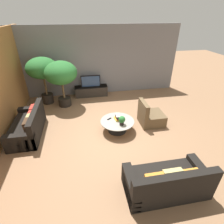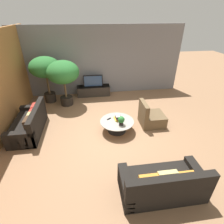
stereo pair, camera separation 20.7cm
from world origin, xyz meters
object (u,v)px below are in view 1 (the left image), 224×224
at_px(television, 91,81).
at_px(potted_palm_corner, 61,75).
at_px(coffee_table, 117,124).
at_px(couch_by_wall, 28,126).
at_px(potted_palm_tall, 42,70).
at_px(potted_plant_tabletop, 122,120).
at_px(media_console, 91,91).
at_px(armchair_wicker, 150,117).
at_px(couch_near_entry, 167,182).

relative_size(television, potted_palm_corner, 0.47).
distance_m(coffee_table, couch_by_wall, 2.83).
relative_size(potted_palm_tall, potted_plant_tabletop, 6.55).
relative_size(couch_by_wall, potted_palm_tall, 0.93).
xyz_separation_m(media_console, armchair_wicker, (1.83, -2.74, 0.04)).
relative_size(armchair_wicker, potted_palm_corner, 0.47).
height_order(coffee_table, couch_by_wall, couch_by_wall).
relative_size(media_console, couch_by_wall, 0.84).
bearing_deg(television, potted_palm_corner, -145.71).
distance_m(television, couch_near_entry, 5.50).
relative_size(potted_palm_corner, potted_plant_tabletop, 6.27).
height_order(coffee_table, potted_plant_tabletop, potted_plant_tabletop).
height_order(television, couch_near_entry, television).
xyz_separation_m(television, potted_palm_tall, (-1.89, -0.39, 0.73)).
height_order(potted_palm_tall, potted_plant_tabletop, potted_palm_tall).
height_order(television, coffee_table, television).
height_order(armchair_wicker, potted_palm_corner, potted_palm_corner).
distance_m(television, potted_palm_corner, 1.54).
height_order(television, potted_palm_corner, potted_palm_corner).
bearing_deg(couch_near_entry, potted_palm_tall, -58.06).
xyz_separation_m(media_console, potted_palm_tall, (-1.89, -0.39, 1.20)).
bearing_deg(media_console, potted_palm_tall, -168.23).
bearing_deg(potted_palm_corner, television, 34.29).
height_order(potted_palm_tall, potted_palm_corner, potted_palm_tall).
distance_m(armchair_wicker, potted_plant_tabletop, 1.24).
xyz_separation_m(television, couch_by_wall, (-2.19, -2.60, -0.41)).
height_order(television, potted_plant_tabletop, television).
bearing_deg(television, armchair_wicker, -56.18).
distance_m(potted_palm_tall, potted_palm_corner, 0.84).
bearing_deg(couch_near_entry, potted_plant_tabletop, -77.36).
relative_size(couch_by_wall, potted_palm_corner, 0.97).
bearing_deg(media_console, coffee_table, -78.17).
distance_m(couch_by_wall, armchair_wicker, 4.02).
xyz_separation_m(media_console, potted_plant_tabletop, (0.71, -3.19, 0.32)).
bearing_deg(couch_by_wall, armchair_wicker, 88.08).
relative_size(media_console, potted_palm_tall, 0.78).
height_order(media_console, couch_by_wall, couch_by_wall).
bearing_deg(coffee_table, media_console, 101.83).
bearing_deg(potted_plant_tabletop, couch_by_wall, 168.61).
distance_m(television, couch_by_wall, 3.42).
distance_m(television, coffee_table, 3.05).
distance_m(couch_by_wall, potted_palm_tall, 2.50).
relative_size(media_console, couch_near_entry, 0.85).
distance_m(couch_near_entry, armchair_wicker, 2.69).
distance_m(television, potted_palm_tall, 2.07).
distance_m(couch_by_wall, potted_palm_corner, 2.32).
xyz_separation_m(couch_by_wall, potted_palm_tall, (0.29, 2.21, 1.13)).
bearing_deg(couch_by_wall, coffee_table, 82.79).
height_order(couch_by_wall, potted_plant_tabletop, couch_by_wall).
height_order(media_console, television, television).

